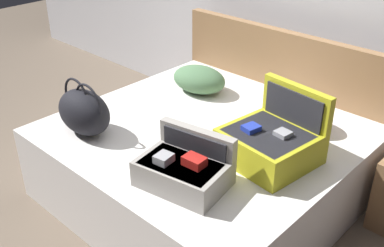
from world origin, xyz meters
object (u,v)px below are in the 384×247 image
pillow_center_head (199,79)px  pillow_near_headboard (293,110)px  duffel_bag (84,111)px  bed (205,163)px  hard_case_large (271,141)px  hard_case_medium (184,169)px

pillow_center_head → pillow_near_headboard: bearing=2.4°
duffel_bag → pillow_center_head: bearing=83.6°
bed → pillow_center_head: bearing=136.6°
hard_case_large → duffel_bag: 1.23m
bed → hard_case_medium: bearing=-59.2°
hard_case_large → pillow_center_head: hard_case_large is taller
pillow_center_head → duffel_bag: bearing=-96.4°
hard_case_medium → pillow_near_headboard: bearing=76.7°
hard_case_medium → pillow_near_headboard: size_ratio=1.02×
hard_case_large → pillow_near_headboard: bearing=114.4°
hard_case_medium → pillow_center_head: bearing=118.6°
hard_case_large → duffel_bag: size_ratio=1.25×
hard_case_medium → pillow_near_headboard: (0.06, 1.00, 0.01)m
duffel_bag → pillow_center_head: duffel_bag is taller
hard_case_medium → duffel_bag: duffel_bag is taller
hard_case_large → hard_case_medium: size_ratio=1.03×
pillow_near_headboard → pillow_center_head: bearing=-177.6°
hard_case_medium → duffel_bag: size_ratio=1.22×
hard_case_medium → duffel_bag: bearing=172.0°
pillow_near_headboard → hard_case_large: bearing=-72.5°
bed → pillow_near_headboard: bearing=50.4°
hard_case_large → hard_case_medium: (-0.21, -0.54, -0.03)m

